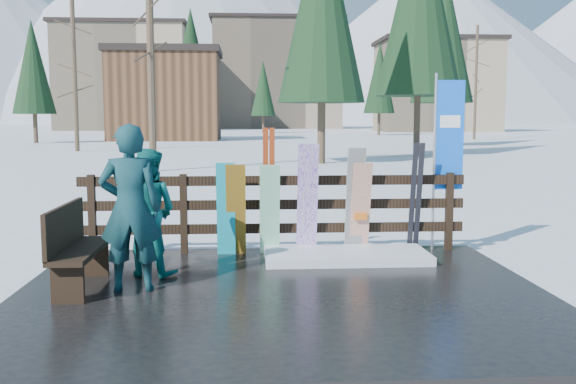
{
  "coord_description": "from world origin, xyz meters",
  "views": [
    {
      "loc": [
        -0.39,
        -7.02,
        2.02
      ],
      "look_at": [
        0.13,
        1.0,
        1.1
      ],
      "focal_mm": 40.0,
      "sensor_mm": 36.0,
      "label": 1
    }
  ],
  "objects": [
    {
      "name": "snow_patch",
      "position": [
        0.97,
        1.6,
        0.14
      ],
      "size": [
        2.24,
        1.0,
        0.12
      ],
      "primitive_type": "cube",
      "color": "white",
      "rests_on": "deck"
    },
    {
      "name": "snowboard_3",
      "position": [
        0.47,
        1.98,
        0.88
      ],
      "size": [
        0.29,
        0.35,
        1.6
      ],
      "primitive_type": "cube",
      "rotation": [
        0.2,
        0.0,
        0.0
      ],
      "color": "white",
      "rests_on": "deck"
    },
    {
      "name": "snowboard_2",
      "position": [
        -0.55,
        1.98,
        0.74
      ],
      "size": [
        0.28,
        0.34,
        1.31
      ],
      "primitive_type": "cube",
      "rotation": [
        0.24,
        0.0,
        0.0
      ],
      "color": "#FFAD21",
      "rests_on": "deck"
    },
    {
      "name": "mountains",
      "position": [
        -10.5,
        328.41,
        50.2
      ],
      "size": [
        520.0,
        260.0,
        120.0
      ],
      "color": "white",
      "rests_on": "ground"
    },
    {
      "name": "ski_pair_b",
      "position": [
        2.05,
        2.05,
        0.88
      ],
      "size": [
        0.17,
        0.3,
        1.6
      ],
      "color": "black",
      "rests_on": "deck"
    },
    {
      "name": "fence",
      "position": [
        0.0,
        2.2,
        0.74
      ],
      "size": [
        5.6,
        0.1,
        1.15
      ],
      "color": "black",
      "rests_on": "deck"
    },
    {
      "name": "trees",
      "position": [
        4.38,
        47.29,
        5.92
      ],
      "size": [
        41.89,
        68.89,
        13.09
      ],
      "color": "#382B1E",
      "rests_on": "ground"
    },
    {
      "name": "snowboard_0",
      "position": [
        -0.69,
        1.98,
        0.75
      ],
      "size": [
        0.26,
        0.26,
        1.33
      ],
      "primitive_type": "cube",
      "rotation": [
        0.18,
        0.0,
        0.0
      ],
      "color": "#15ACC6",
      "rests_on": "deck"
    },
    {
      "name": "person_front",
      "position": [
        -1.7,
        0.2,
        1.02
      ],
      "size": [
        0.72,
        0.5,
        1.89
      ],
      "primitive_type": "imported",
      "rotation": [
        0.0,
        0.0,
        3.21
      ],
      "color": "#155145",
      "rests_on": "deck"
    },
    {
      "name": "ski_pair_a",
      "position": [
        -0.08,
        2.05,
        0.99
      ],
      "size": [
        0.16,
        0.23,
        1.82
      ],
      "color": "#9B3313",
      "rests_on": "deck"
    },
    {
      "name": "ground",
      "position": [
        0.0,
        0.0,
        0.0
      ],
      "size": [
        700.0,
        700.0,
        0.0
      ],
      "primitive_type": "plane",
      "color": "white",
      "rests_on": "ground"
    },
    {
      "name": "snowboard_1",
      "position": [
        -0.07,
        1.98,
        0.73
      ],
      "size": [
        0.28,
        0.29,
        1.3
      ],
      "primitive_type": "cube",
      "rotation": [
        0.2,
        0.0,
        0.0
      ],
      "color": "white",
      "rests_on": "deck"
    },
    {
      "name": "deck",
      "position": [
        0.0,
        0.0,
        0.04
      ],
      "size": [
        6.0,
        5.0,
        0.08
      ],
      "primitive_type": "cube",
      "color": "black",
      "rests_on": "ground"
    },
    {
      "name": "snowboard_5",
      "position": [
        1.24,
        1.98,
        0.74
      ],
      "size": [
        0.27,
        0.34,
        1.33
      ],
      "primitive_type": "cube",
      "rotation": [
        0.24,
        0.0,
        0.0
      ],
      "color": "silver",
      "rests_on": "deck"
    },
    {
      "name": "rental_flag",
      "position": [
        2.54,
        2.25,
        1.69
      ],
      "size": [
        0.45,
        0.04,
        2.6
      ],
      "color": "silver",
      "rests_on": "deck"
    },
    {
      "name": "person_back",
      "position": [
        -1.62,
        0.93,
        0.87
      ],
      "size": [
        0.93,
        0.83,
        1.58
      ],
      "primitive_type": "imported",
      "rotation": [
        0.0,
        0.0,
        2.78
      ],
      "color": "#106A67",
      "rests_on": "deck"
    },
    {
      "name": "bench",
      "position": [
        -2.35,
        0.29,
        0.6
      ],
      "size": [
        0.41,
        1.5,
        0.97
      ],
      "color": "black",
      "rests_on": "deck"
    },
    {
      "name": "snowboard_4",
      "position": [
        1.15,
        1.98,
        0.85
      ],
      "size": [
        0.26,
        0.32,
        1.54
      ],
      "primitive_type": "cube",
      "rotation": [
        0.19,
        0.0,
        0.0
      ],
      "color": "black",
      "rests_on": "deck"
    },
    {
      "name": "resort_buildings",
      "position": [
        1.03,
        115.41,
        9.81
      ],
      "size": [
        73.0,
        87.6,
        22.6
      ],
      "color": "tan",
      "rests_on": "ground"
    }
  ]
}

